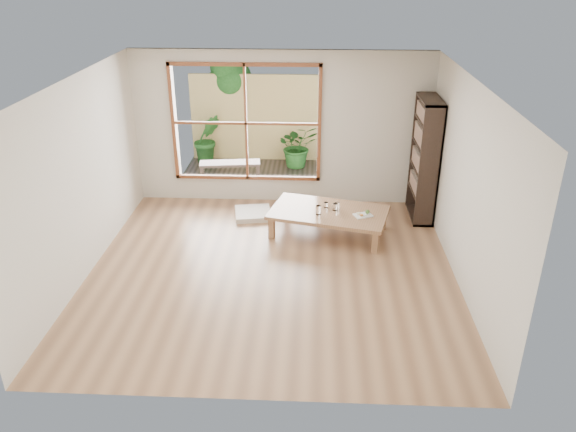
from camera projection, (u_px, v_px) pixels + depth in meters
The scene contains 15 objects.
ground at pixel (272, 270), 7.78m from camera, with size 5.00×5.00×0.00m, color #AC7F56.
low_table at pixel (329, 213), 8.66m from camera, with size 1.96×1.40×0.39m.
floor_cushion at pixel (253, 213), 9.36m from camera, with size 0.58×0.58×0.08m, color beige.
bookshelf at pixel (425, 160), 8.98m from camera, with size 0.32×0.89×1.98m, color #2E2019.
glass_tall at pixel (318, 210), 8.49m from camera, with size 0.08×0.08×0.14m, color silver.
glass_mid at pixel (335, 207), 8.63m from camera, with size 0.08×0.08×0.11m, color silver.
glass_short at pixel (337, 205), 8.71m from camera, with size 0.07×0.07×0.09m, color silver.
glass_small at pixel (326, 205), 8.73m from camera, with size 0.07×0.07×0.08m, color silver.
food_tray at pixel (364, 214), 8.47m from camera, with size 0.31×0.27×0.08m.
deck at pixel (255, 177), 11.02m from camera, with size 2.80×2.00×0.05m, color #362D27.
garden_bench at pixel (230, 165), 10.67m from camera, with size 1.18×0.48×0.36m.
bamboo_fence at pixel (259, 118), 11.55m from camera, with size 2.80×0.06×1.80m, color #D8BE6F.
shrub_right at pixel (297, 146), 11.31m from camera, with size 0.79×0.68×0.87m, color #275E22.
shrub_left at pixel (207, 139), 11.49m from camera, with size 0.56×0.45×1.01m, color #275E22.
garden_tree at pixel (227, 79), 11.54m from camera, with size 1.04×0.85×2.22m.
Camera 1 is at (0.55, -6.70, 3.99)m, focal length 35.00 mm.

